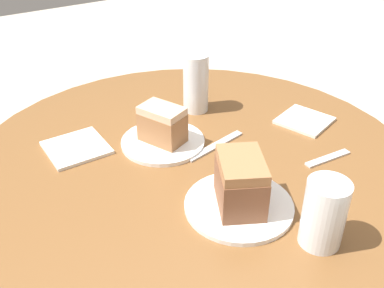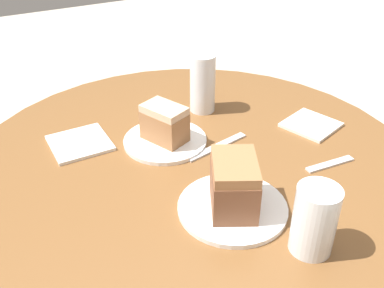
# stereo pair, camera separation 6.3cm
# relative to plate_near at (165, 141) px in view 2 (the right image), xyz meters

# --- Properties ---
(table) EXTENTS (1.04, 1.04, 0.73)m
(table) POSITION_rel_plate_near_xyz_m (0.09, 0.02, -0.20)
(table) COLOR brown
(table) RESTS_ON ground_plane
(plate_near) EXTENTS (0.20, 0.20, 0.01)m
(plate_near) POSITION_rel_plate_near_xyz_m (0.00, 0.00, 0.00)
(plate_near) COLOR white
(plate_near) RESTS_ON table
(plate_far) EXTENTS (0.21, 0.21, 0.01)m
(plate_far) POSITION_rel_plate_near_xyz_m (0.28, 0.01, 0.00)
(plate_far) COLOR white
(plate_far) RESTS_ON table
(cake_slice_near) EXTENTS (0.12, 0.10, 0.09)m
(cake_slice_near) POSITION_rel_plate_near_xyz_m (0.00, -0.00, 0.05)
(cake_slice_near) COLOR #9E6B42
(cake_slice_near) RESTS_ON plate_near
(cake_slice_far) EXTENTS (0.14, 0.13, 0.10)m
(cake_slice_far) POSITION_rel_plate_near_xyz_m (0.28, 0.01, 0.06)
(cake_slice_far) COLOR brown
(cake_slice_far) RESTS_ON plate_far
(glass_lemonade) EXTENTS (0.07, 0.07, 0.16)m
(glass_lemonade) POSITION_rel_plate_near_xyz_m (-0.10, 0.16, 0.06)
(glass_lemonade) COLOR beige
(glass_lemonade) RESTS_ON table
(glass_water) EXTENTS (0.07, 0.07, 0.13)m
(glass_water) POSITION_rel_plate_near_xyz_m (0.43, 0.07, 0.05)
(glass_water) COLOR silver
(glass_water) RESTS_ON table
(napkin_stack) EXTENTS (0.13, 0.13, 0.01)m
(napkin_stack) POSITION_rel_plate_near_xyz_m (-0.09, -0.18, -0.00)
(napkin_stack) COLOR silver
(napkin_stack) RESTS_ON table
(fork) EXTENTS (0.05, 0.17, 0.00)m
(fork) POSITION_rel_plate_near_xyz_m (0.08, 0.10, -0.00)
(fork) COLOR silver
(fork) RESTS_ON table
(spoon) EXTENTS (0.03, 0.12, 0.00)m
(spoon) POSITION_rel_plate_near_xyz_m (0.26, 0.28, -0.00)
(spoon) COLOR silver
(spoon) RESTS_ON table
(napkin_side) EXTENTS (0.15, 0.15, 0.01)m
(napkin_side) POSITION_rel_plate_near_xyz_m (0.10, 0.36, -0.00)
(napkin_side) COLOR silver
(napkin_side) RESTS_ON table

